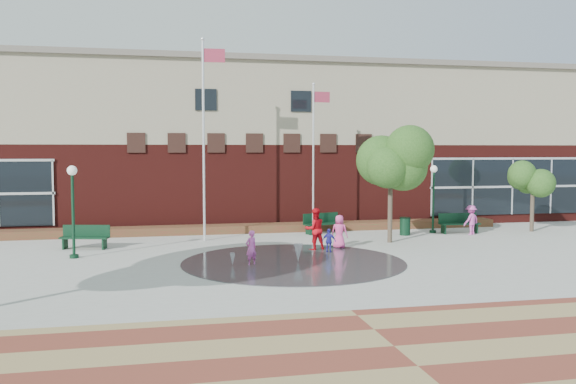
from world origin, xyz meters
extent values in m
plane|color=#666056|center=(0.00, 0.00, 0.00)|extent=(120.00, 120.00, 0.00)
cube|color=#A8A8A0|center=(0.00, 4.00, 0.00)|extent=(46.00, 18.00, 0.01)
cube|color=brown|center=(0.00, -7.00, 0.00)|extent=(46.00, 6.00, 0.01)
cylinder|color=#383A3D|center=(0.00, 3.00, 0.00)|extent=(8.40, 8.40, 0.01)
cube|color=#501613|center=(0.00, 17.50, 2.25)|extent=(44.00, 10.00, 4.50)
cube|color=gray|center=(0.00, 17.50, 6.75)|extent=(44.00, 10.00, 4.50)
cube|color=slate|center=(0.00, 17.50, 9.05)|extent=(44.40, 10.40, 0.30)
cube|color=black|center=(15.00, 12.48, 2.11)|extent=(10.00, 0.12, 3.19)
cube|color=black|center=(-2.50, 12.48, 6.79)|extent=(1.10, 0.10, 1.10)
cube|color=black|center=(2.50, 12.48, 6.79)|extent=(1.10, 0.10, 1.10)
cube|color=maroon|center=(0.00, 11.60, 0.00)|extent=(26.00, 1.20, 0.40)
cylinder|color=white|center=(-2.87, 9.22, 4.61)|extent=(0.11, 0.11, 9.22)
sphere|color=white|center=(-2.87, 9.22, 9.28)|extent=(0.18, 0.18, 0.18)
cube|color=#A7314A|center=(-2.36, 9.20, 8.55)|extent=(1.01, 0.07, 0.62)
cylinder|color=white|center=(2.54, 9.98, 3.69)|extent=(0.09, 0.09, 7.39)
sphere|color=white|center=(2.54, 9.98, 7.44)|extent=(0.15, 0.15, 0.15)
cube|color=#A7314A|center=(2.97, 10.01, 6.82)|extent=(0.85, 0.09, 0.52)
cylinder|color=#0F331E|center=(-8.19, 5.65, 1.63)|extent=(0.12, 0.12, 3.27)
cylinder|color=#0F331E|center=(-8.19, 5.65, 0.08)|extent=(0.35, 0.35, 0.15)
sphere|color=white|center=(-8.19, 5.65, 3.44)|extent=(0.38, 0.38, 0.38)
cylinder|color=#0F331E|center=(8.71, 9.48, 1.55)|extent=(0.11, 0.11, 3.10)
cylinder|color=#0F331E|center=(8.71, 9.48, 0.07)|extent=(0.33, 0.33, 0.15)
sphere|color=white|center=(8.71, 9.48, 3.27)|extent=(0.36, 0.36, 0.36)
cube|color=#0F331E|center=(-8.04, 7.83, 0.51)|extent=(2.11, 1.03, 0.07)
cube|color=#0F331E|center=(-7.98, 8.07, 0.77)|extent=(1.99, 0.53, 0.51)
cube|color=#0F331E|center=(3.17, 10.35, 0.52)|extent=(2.15, 1.17, 0.07)
cube|color=#0F331E|center=(3.09, 10.59, 0.78)|extent=(1.99, 0.68, 0.52)
cube|color=#0F331E|center=(9.91, 8.96, 0.51)|extent=(2.07, 0.66, 0.07)
cube|color=#0F331E|center=(9.92, 9.21, 0.77)|extent=(2.04, 0.15, 0.51)
cylinder|color=#0F331E|center=(6.97, 8.94, 0.43)|extent=(0.52, 0.52, 0.86)
cylinder|color=black|center=(6.97, 8.94, 0.88)|extent=(0.55, 0.55, 0.05)
cylinder|color=#3F3428|center=(5.36, 6.88, 1.55)|extent=(0.21, 0.21, 3.09)
cylinder|color=#3F3428|center=(13.94, 8.89, 1.17)|extent=(0.20, 0.20, 2.33)
cone|color=white|center=(0.16, 2.94, 0.00)|extent=(0.36, 0.36, 0.69)
cone|color=white|center=(-2.33, 2.73, 0.00)|extent=(0.21, 0.21, 0.46)
imported|color=#EF59C6|center=(-1.63, 2.82, 0.65)|extent=(0.56, 0.51, 1.29)
imported|color=red|center=(1.49, 5.59, 0.89)|extent=(0.95, 0.78, 1.79)
imported|color=#F14798|center=(2.64, 5.80, 0.73)|extent=(0.85, 0.77, 1.45)
imported|color=#342EB1|center=(1.89, 4.77, 0.50)|extent=(0.62, 0.55, 1.01)
imported|color=#DF52BA|center=(10.28, 8.47, 0.74)|extent=(1.10, 0.88, 1.49)
camera|label=1|loc=(-4.91, -19.10, 4.25)|focal=38.00mm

